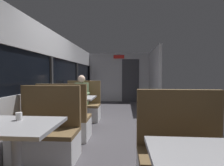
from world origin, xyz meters
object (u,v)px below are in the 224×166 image
object	(u,v)px
seated_passenger	(82,101)
coffee_cup_primary	(69,94)
dining_table_near_window	(16,133)
dining_table_mid_window	(75,101)
bench_mid_window_facing_entry	(83,108)
bench_near_window_facing_entry	(47,137)
coffee_cup_secondary	(19,116)
bench_mid_window_facing_end	(65,123)
bench_front_aisle_facing_entry	(183,163)

from	to	relation	value
seated_passenger	coffee_cup_primary	xyz separation A→B (m)	(-0.20, -0.49, 0.25)
dining_table_near_window	seated_passenger	size ratio (longest dim) A/B	0.71
dining_table_mid_window	bench_mid_window_facing_entry	xyz separation A→B (m)	(0.00, 0.70, -0.31)
dining_table_near_window	bench_near_window_facing_entry	size ratio (longest dim) A/B	0.82
bench_near_window_facing_entry	dining_table_mid_window	bearing A→B (deg)	90.00
bench_near_window_facing_entry	dining_table_mid_window	distance (m)	1.52
coffee_cup_primary	coffee_cup_secondary	bearing A→B (deg)	-86.30
dining_table_near_window	bench_mid_window_facing_entry	xyz separation A→B (m)	(0.00, 2.88, -0.31)
bench_mid_window_facing_end	seated_passenger	distance (m)	1.34
dining_table_mid_window	coffee_cup_secondary	xyz separation A→B (m)	(-0.06, -2.03, 0.15)
bench_near_window_facing_entry	bench_mid_window_facing_entry	size ratio (longest dim) A/B	1.00
coffee_cup_primary	bench_mid_window_facing_entry	bearing A→B (deg)	70.51
bench_front_aisle_facing_entry	bench_mid_window_facing_end	bearing A→B (deg)	142.30
dining_table_mid_window	bench_mid_window_facing_end	bearing A→B (deg)	-90.00
dining_table_mid_window	bench_mid_window_facing_entry	world-z (taller)	bench_mid_window_facing_entry
coffee_cup_primary	coffee_cup_secondary	xyz separation A→B (m)	(0.14, -2.17, 0.00)
coffee_cup_primary	coffee_cup_secondary	world-z (taller)	same
dining_table_near_window	coffee_cup_primary	size ratio (longest dim) A/B	10.00
bench_mid_window_facing_end	bench_front_aisle_facing_entry	size ratio (longest dim) A/B	1.00
coffee_cup_primary	seated_passenger	bearing A→B (deg)	67.89
dining_table_near_window	bench_front_aisle_facing_entry	distance (m)	1.82
seated_passenger	coffee_cup_secondary	bearing A→B (deg)	-91.26
dining_table_mid_window	seated_passenger	bearing A→B (deg)	90.00
bench_front_aisle_facing_entry	seated_passenger	bearing A→B (deg)	123.44
bench_mid_window_facing_end	seated_passenger	world-z (taller)	seated_passenger
dining_table_mid_window	bench_front_aisle_facing_entry	world-z (taller)	bench_front_aisle_facing_entry
bench_mid_window_facing_end	seated_passenger	bearing A→B (deg)	90.00
bench_near_window_facing_entry	bench_mid_window_facing_entry	world-z (taller)	same
bench_near_window_facing_entry	dining_table_mid_window	world-z (taller)	bench_near_window_facing_entry
seated_passenger	dining_table_near_window	bearing A→B (deg)	-90.00
bench_mid_window_facing_entry	coffee_cup_primary	world-z (taller)	bench_mid_window_facing_entry
coffee_cup_secondary	bench_mid_window_facing_entry	bearing A→B (deg)	88.77
dining_table_near_window	coffee_cup_primary	world-z (taller)	coffee_cup_primary
seated_passenger	dining_table_mid_window	bearing A→B (deg)	-90.00
dining_table_mid_window	bench_front_aisle_facing_entry	xyz separation A→B (m)	(1.79, -2.08, -0.31)
dining_table_near_window	bench_mid_window_facing_end	xyz separation A→B (m)	(0.00, 1.48, -0.31)
bench_mid_window_facing_end	bench_mid_window_facing_entry	bearing A→B (deg)	90.00
bench_front_aisle_facing_entry	coffee_cup_secondary	world-z (taller)	bench_front_aisle_facing_entry
bench_mid_window_facing_entry	coffee_cup_secondary	bearing A→B (deg)	-91.23
coffee_cup_primary	dining_table_near_window	bearing A→B (deg)	-85.10
bench_mid_window_facing_entry	bench_front_aisle_facing_entry	distance (m)	3.31
dining_table_mid_window	seated_passenger	size ratio (longest dim) A/B	0.71
bench_near_window_facing_entry	coffee_cup_secondary	world-z (taller)	bench_near_window_facing_entry
bench_near_window_facing_entry	bench_front_aisle_facing_entry	distance (m)	1.89
bench_mid_window_facing_end	bench_front_aisle_facing_entry	xyz separation A→B (m)	(1.79, -1.38, 0.00)
bench_mid_window_facing_entry	seated_passenger	xyz separation A→B (m)	(0.00, -0.07, 0.21)
dining_table_mid_window	coffee_cup_secondary	size ratio (longest dim) A/B	10.00
bench_mid_window_facing_end	coffee_cup_secondary	size ratio (longest dim) A/B	12.22
dining_table_near_window	dining_table_mid_window	size ratio (longest dim) A/B	1.00
dining_table_near_window	bench_mid_window_facing_end	bearing A→B (deg)	90.00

